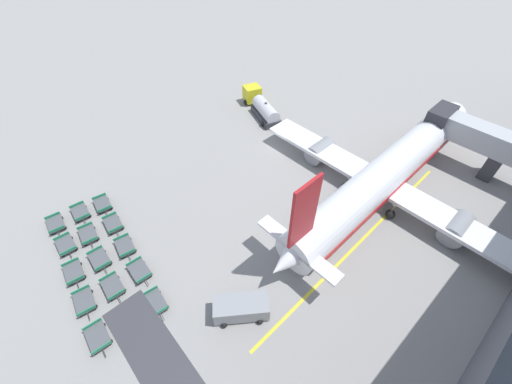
% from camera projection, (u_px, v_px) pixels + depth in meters
% --- Properties ---
extents(ground_plane, '(500.00, 500.00, 0.00)m').
position_uv_depth(ground_plane, '(280.00, 147.00, 44.62)').
color(ground_plane, gray).
extents(airplane, '(32.85, 38.24, 11.79)m').
position_uv_depth(airplane, '(385.00, 174.00, 36.40)').
color(airplane, white).
rests_on(airplane, ground_plane).
extents(fuel_tanker_primary, '(10.07, 5.58, 2.85)m').
position_uv_depth(fuel_tanker_primary, '(262.00, 107.00, 49.78)').
color(fuel_tanker_primary, yellow).
rests_on(fuel_tanker_primary, ground_plane).
extents(service_van, '(4.47, 5.04, 1.97)m').
position_uv_depth(service_van, '(241.00, 308.00, 27.07)').
color(service_van, gray).
rests_on(service_van, ground_plane).
extents(baggage_dolly_row_near_col_a, '(3.22, 1.89, 0.92)m').
position_uv_depth(baggage_dolly_row_near_col_a, '(56.00, 224.00, 34.27)').
color(baggage_dolly_row_near_col_a, '#515459').
rests_on(baggage_dolly_row_near_col_a, ground_plane).
extents(baggage_dolly_row_near_col_b, '(3.18, 1.78, 0.92)m').
position_uv_depth(baggage_dolly_row_near_col_b, '(66.00, 245.00, 32.34)').
color(baggage_dolly_row_near_col_b, '#515459').
rests_on(baggage_dolly_row_near_col_b, ground_plane).
extents(baggage_dolly_row_near_col_c, '(3.22, 1.91, 0.92)m').
position_uv_depth(baggage_dolly_row_near_col_c, '(74.00, 272.00, 30.14)').
color(baggage_dolly_row_near_col_c, '#515459').
rests_on(baggage_dolly_row_near_col_c, ground_plane).
extents(baggage_dolly_row_near_col_d, '(3.23, 1.94, 0.92)m').
position_uv_depth(baggage_dolly_row_near_col_d, '(84.00, 301.00, 28.10)').
color(baggage_dolly_row_near_col_d, '#515459').
rests_on(baggage_dolly_row_near_col_d, ground_plane).
extents(baggage_dolly_row_near_col_e, '(3.20, 1.83, 0.92)m').
position_uv_depth(baggage_dolly_row_near_col_e, '(98.00, 337.00, 25.95)').
color(baggage_dolly_row_near_col_e, '#515459').
rests_on(baggage_dolly_row_near_col_e, ground_plane).
extents(baggage_dolly_row_mid_a_col_a, '(3.20, 1.83, 0.92)m').
position_uv_depth(baggage_dolly_row_mid_a_col_a, '(80.00, 212.00, 35.44)').
color(baggage_dolly_row_mid_a_col_a, '#515459').
rests_on(baggage_dolly_row_mid_a_col_a, ground_plane).
extents(baggage_dolly_row_mid_a_col_b, '(3.23, 1.93, 0.92)m').
position_uv_depth(baggage_dolly_row_mid_a_col_b, '(88.00, 235.00, 33.27)').
color(baggage_dolly_row_mid_a_col_b, '#515459').
rests_on(baggage_dolly_row_mid_a_col_b, ground_plane).
extents(baggage_dolly_row_mid_a_col_c, '(3.17, 1.77, 0.92)m').
position_uv_depth(baggage_dolly_row_mid_a_col_c, '(100.00, 259.00, 31.16)').
color(baggage_dolly_row_mid_a_col_c, '#515459').
rests_on(baggage_dolly_row_mid_a_col_c, ground_plane).
extents(baggage_dolly_row_mid_a_col_d, '(3.19, 1.80, 0.92)m').
position_uv_depth(baggage_dolly_row_mid_a_col_d, '(113.00, 287.00, 29.10)').
color(baggage_dolly_row_mid_a_col_d, '#515459').
rests_on(baggage_dolly_row_mid_a_col_d, ground_plane).
extents(baggage_dolly_row_mid_a_col_e, '(3.19, 1.80, 0.92)m').
position_uv_depth(baggage_dolly_row_mid_a_col_e, '(128.00, 317.00, 27.12)').
color(baggage_dolly_row_mid_a_col_e, '#515459').
rests_on(baggage_dolly_row_mid_a_col_e, ground_plane).
extents(baggage_dolly_row_mid_b_col_a, '(3.22, 1.92, 0.92)m').
position_uv_depth(baggage_dolly_row_mid_b_col_a, '(103.00, 204.00, 36.32)').
color(baggage_dolly_row_mid_b_col_a, '#515459').
rests_on(baggage_dolly_row_mid_b_col_a, ground_plane).
extents(baggage_dolly_row_mid_b_col_b, '(3.22, 1.89, 0.92)m').
position_uv_depth(baggage_dolly_row_mid_b_col_b, '(113.00, 224.00, 34.29)').
color(baggage_dolly_row_mid_b_col_b, '#515459').
rests_on(baggage_dolly_row_mid_b_col_b, ground_plane).
extents(baggage_dolly_row_mid_b_col_c, '(3.23, 1.95, 0.92)m').
position_uv_depth(baggage_dolly_row_mid_b_col_c, '(125.00, 246.00, 32.23)').
color(baggage_dolly_row_mid_b_col_c, '#515459').
rests_on(baggage_dolly_row_mid_b_col_c, ground_plane).
extents(baggage_dolly_row_mid_b_col_d, '(3.17, 1.77, 0.92)m').
position_uv_depth(baggage_dolly_row_mid_b_col_d, '(140.00, 271.00, 30.25)').
color(baggage_dolly_row_mid_b_col_d, '#515459').
rests_on(baggage_dolly_row_mid_b_col_d, ground_plane).
extents(baggage_dolly_row_mid_b_col_e, '(3.21, 1.88, 0.92)m').
position_uv_depth(baggage_dolly_row_mid_b_col_e, '(155.00, 303.00, 28.03)').
color(baggage_dolly_row_mid_b_col_e, '#515459').
rests_on(baggage_dolly_row_mid_b_col_e, ground_plane).
extents(stand_guidance_stripe, '(1.20, 32.13, 0.01)m').
position_uv_depth(stand_guidance_stripe, '(361.00, 241.00, 33.26)').
color(stand_guidance_stripe, yellow).
rests_on(stand_guidance_stripe, ground_plane).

